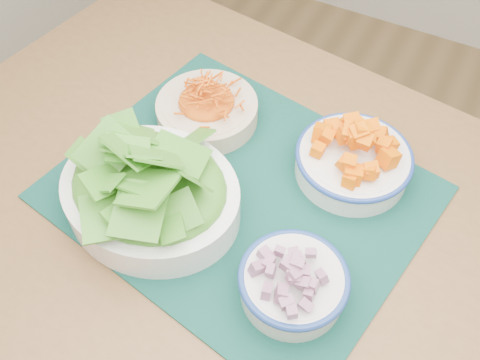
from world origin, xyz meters
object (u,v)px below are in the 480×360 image
(table, at_px, (265,269))
(placemat, at_px, (240,192))
(onion_bowl, at_px, (294,280))
(squash_bowl, at_px, (354,155))
(lettuce_bowl, at_px, (149,184))
(carrot_bowl, at_px, (207,106))

(table, bearing_deg, placemat, 150.38)
(placemat, bearing_deg, onion_bowl, -30.06)
(squash_bowl, relative_size, lettuce_bowl, 0.75)
(placemat, height_order, squash_bowl, squash_bowl)
(table, distance_m, squash_bowl, 0.24)
(placemat, relative_size, onion_bowl, 2.92)
(squash_bowl, bearing_deg, onion_bowl, -88.88)
(placemat, height_order, carrot_bowl, carrot_bowl)
(lettuce_bowl, bearing_deg, onion_bowl, -6.41)
(table, bearing_deg, onion_bowl, -33.74)
(carrot_bowl, bearing_deg, onion_bowl, -41.08)
(lettuce_bowl, distance_m, onion_bowl, 0.26)
(placemat, height_order, onion_bowl, onion_bowl)
(lettuce_bowl, height_order, onion_bowl, lettuce_bowl)
(carrot_bowl, distance_m, squash_bowl, 0.27)
(squash_bowl, bearing_deg, placemat, -139.70)
(carrot_bowl, bearing_deg, lettuce_bowl, -83.58)
(lettuce_bowl, relative_size, onion_bowl, 1.49)
(table, relative_size, squash_bowl, 6.73)
(table, bearing_deg, lettuce_bowl, -162.16)
(table, xyz_separation_m, onion_bowl, (0.07, -0.06, 0.13))
(table, xyz_separation_m, lettuce_bowl, (-0.19, -0.03, 0.16))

